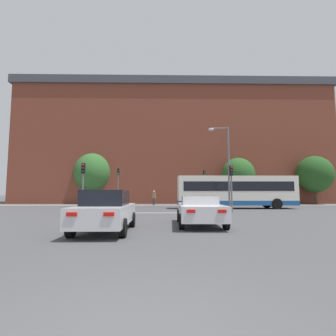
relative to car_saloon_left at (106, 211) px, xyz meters
The scene contains 17 objects.
stop_line_strip 10.01m from the car_saloon_left, 78.88° to the left, with size 8.49×0.30×0.01m, color silver.
far_pavement 23.30m from the car_saloon_left, 85.26° to the left, with size 69.44×2.50×0.01m, color gray.
brick_civic_building 35.87m from the car_saloon_left, 83.48° to the left, with size 48.94×15.30×21.66m.
car_saloon_left is the anchor object (origin of this frame).
car_roadster_right 4.39m from the car_saloon_left, 26.67° to the left, with size 2.14×4.71×1.33m.
bus_crossing_lead 18.02m from the car_saloon_left, 58.75° to the left, with size 11.37×2.66×3.15m.
traffic_light_far_left 22.65m from the car_saloon_left, 98.66° to the left, with size 0.26×0.31×4.58m.
traffic_light_near_right 13.05m from the car_saloon_left, 53.76° to the left, with size 0.26×0.31×3.68m.
traffic_light_far_right 23.60m from the car_saloon_left, 71.76° to the left, with size 0.26×0.31×4.41m.
traffic_light_near_left 10.93m from the car_saloon_left, 111.72° to the left, with size 0.26×0.31×3.81m.
street_lamp_junction 14.09m from the car_saloon_left, 56.98° to the left, with size 1.76×0.36×7.14m.
pedestrian_waiting 23.44m from the car_saloon_left, 105.84° to the left, with size 0.25×0.42×1.76m.
pedestrian_walking_east 23.09m from the car_saloon_left, 87.42° to the left, with size 0.45×0.32×1.84m.
pedestrian_walking_west 24.56m from the car_saloon_left, 72.60° to the left, with size 0.45×0.43×1.65m.
tree_by_building 28.63m from the car_saloon_left, 63.78° to the left, with size 4.54×4.54×6.38m.
tree_kerbside 29.60m from the car_saloon_left, 105.88° to the left, with size 5.64×5.64×7.44m.
tree_distant 34.71m from the car_saloon_left, 47.71° to the left, with size 4.84×4.84×6.67m.
Camera 1 is at (0.29, -2.74, 1.47)m, focal length 28.00 mm.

